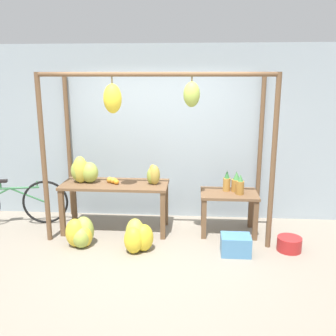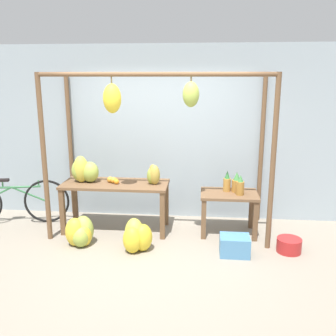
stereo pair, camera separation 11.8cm
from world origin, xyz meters
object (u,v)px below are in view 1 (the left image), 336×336
(banana_pile_ground_left, at_px, (81,233))
(parked_bicycle, at_px, (11,203))
(orange_pile, at_px, (113,180))
(banana_pile_on_table, at_px, (83,171))
(papaya_pile, at_px, (153,175))
(pineapple_cluster, at_px, (236,184))
(banana_pile_ground_right, at_px, (137,237))
(blue_bucket, at_px, (289,244))
(fruit_crate_white, at_px, (236,245))

(banana_pile_ground_left, distance_m, parked_bicycle, 1.49)
(orange_pile, distance_m, banana_pile_ground_left, 0.91)
(orange_pile, bearing_deg, banana_pile_ground_left, -119.19)
(orange_pile, bearing_deg, banana_pile_on_table, 179.00)
(banana_pile_on_table, height_order, orange_pile, banana_pile_on_table)
(banana_pile_on_table, height_order, parked_bicycle, banana_pile_on_table)
(orange_pile, xyz_separation_m, parked_bicycle, (-1.65, 0.07, -0.42))
(banana_pile_on_table, xyz_separation_m, orange_pile, (0.44, -0.01, -0.14))
(banana_pile_ground_left, bearing_deg, papaya_pile, 31.82)
(orange_pile, height_order, pineapple_cluster, pineapple_cluster)
(banana_pile_ground_right, xyz_separation_m, blue_bucket, (2.05, 0.15, -0.11))
(banana_pile_ground_left, distance_m, papaya_pile, 1.32)
(pineapple_cluster, relative_size, banana_pile_ground_right, 0.66)
(banana_pile_ground_left, height_order, papaya_pile, papaya_pile)
(orange_pile, relative_size, banana_pile_ground_left, 0.47)
(papaya_pile, bearing_deg, fruit_crate_white, -29.90)
(banana_pile_on_table, relative_size, papaya_pile, 1.62)
(orange_pile, distance_m, pineapple_cluster, 1.83)
(orange_pile, xyz_separation_m, banana_pile_ground_left, (-0.33, -0.60, -0.60))
(fruit_crate_white, distance_m, papaya_pile, 1.55)
(pineapple_cluster, height_order, parked_bicycle, pineapple_cluster)
(pineapple_cluster, relative_size, fruit_crate_white, 0.81)
(orange_pile, bearing_deg, banana_pile_ground_right, -55.44)
(banana_pile_on_table, relative_size, orange_pile, 2.31)
(banana_pile_ground_left, bearing_deg, blue_bucket, 1.36)
(banana_pile_on_table, xyz_separation_m, banana_pile_ground_left, (0.11, -0.60, -0.74))
(blue_bucket, relative_size, papaya_pile, 1.11)
(banana_pile_on_table, xyz_separation_m, pineapple_cluster, (2.27, 0.04, -0.17))
(banana_pile_ground_left, bearing_deg, orange_pile, 60.81)
(banana_pile_on_table, xyz_separation_m, banana_pile_ground_right, (0.91, -0.69, -0.72))
(papaya_pile, bearing_deg, blue_bucket, -15.20)
(banana_pile_ground_right, relative_size, fruit_crate_white, 1.23)
(banana_pile_ground_right, relative_size, papaya_pile, 1.62)
(banana_pile_ground_right, height_order, papaya_pile, papaya_pile)
(banana_pile_on_table, xyz_separation_m, papaya_pile, (1.05, -0.02, -0.04))
(pineapple_cluster, bearing_deg, fruit_crate_white, -93.57)
(banana_pile_on_table, bearing_deg, pineapple_cluster, 0.99)
(banana_pile_ground_right, height_order, fruit_crate_white, banana_pile_ground_right)
(banana_pile_ground_left, distance_m, banana_pile_ground_right, 0.81)
(fruit_crate_white, xyz_separation_m, blue_bucket, (0.74, 0.16, -0.04))
(orange_pile, height_order, parked_bicycle, orange_pile)
(blue_bucket, height_order, parked_bicycle, parked_bicycle)
(banana_pile_ground_right, xyz_separation_m, parked_bicycle, (-2.12, 0.75, 0.17))
(orange_pile, distance_m, fruit_crate_white, 2.02)
(orange_pile, distance_m, banana_pile_ground_right, 1.01)
(orange_pile, relative_size, papaya_pile, 0.70)
(fruit_crate_white, distance_m, parked_bicycle, 3.52)
(papaya_pile, bearing_deg, parked_bicycle, 178.04)
(banana_pile_ground_left, relative_size, blue_bucket, 1.34)
(banana_pile_on_table, height_order, fruit_crate_white, banana_pile_on_table)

